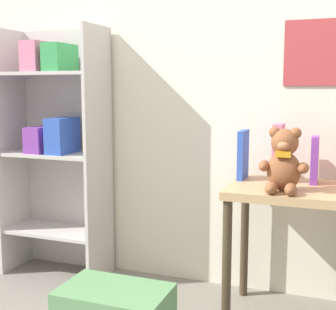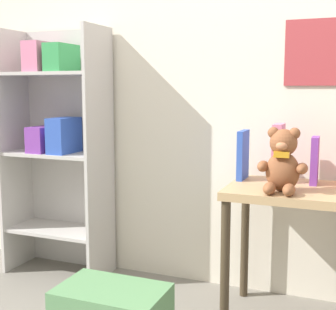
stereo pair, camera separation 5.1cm
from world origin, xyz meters
name	(u,v)px [view 2 (the right image)]	position (x,y,z in m)	size (l,w,h in m)	color
wall_back	(239,46)	(0.00, 1.32, 1.25)	(4.80, 0.07, 2.50)	silver
bookshelf_side	(59,138)	(-0.97, 1.16, 0.76)	(0.58, 0.29, 1.37)	#BCB7B2
display_table	(291,212)	(0.32, 1.01, 0.51)	(0.54, 0.44, 0.62)	tan
teddy_bear	(283,163)	(0.29, 0.91, 0.74)	(0.20, 0.19, 0.27)	brown
book_standing_blue	(243,155)	(0.08, 1.11, 0.73)	(0.03, 0.14, 0.23)	#2D51B7
book_standing_pink	(278,153)	(0.24, 1.12, 0.75)	(0.04, 0.13, 0.26)	#D17093
book_standing_purple	(315,161)	(0.40, 1.12, 0.72)	(0.03, 0.11, 0.21)	purple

